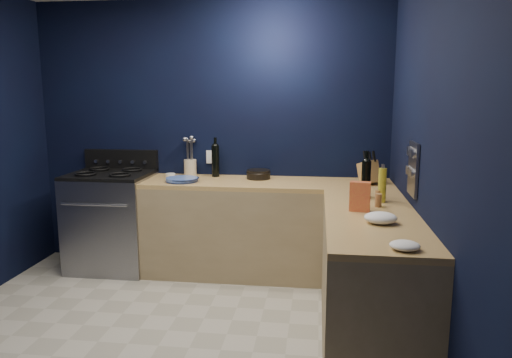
% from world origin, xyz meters
% --- Properties ---
extents(floor, '(3.50, 3.50, 0.02)m').
position_xyz_m(floor, '(0.00, 0.00, -0.01)').
color(floor, '#A9A394').
rests_on(floor, ground).
extents(wall_back, '(3.50, 0.02, 2.60)m').
position_xyz_m(wall_back, '(0.00, 1.76, 1.30)').
color(wall_back, black).
rests_on(wall_back, ground).
extents(wall_right, '(0.02, 3.50, 2.60)m').
position_xyz_m(wall_right, '(1.76, 0.00, 1.30)').
color(wall_right, black).
rests_on(wall_right, ground).
extents(cab_back, '(2.30, 0.63, 0.86)m').
position_xyz_m(cab_back, '(0.60, 1.44, 0.43)').
color(cab_back, '#96815C').
rests_on(cab_back, floor).
extents(top_back, '(2.30, 0.63, 0.04)m').
position_xyz_m(top_back, '(0.60, 1.44, 0.88)').
color(top_back, olive).
rests_on(top_back, cab_back).
extents(cab_right, '(0.63, 1.67, 0.86)m').
position_xyz_m(cab_right, '(1.44, 0.29, 0.43)').
color(cab_right, '#96815C').
rests_on(cab_right, floor).
extents(top_right, '(0.63, 1.67, 0.04)m').
position_xyz_m(top_right, '(1.44, 0.29, 0.88)').
color(top_right, olive).
rests_on(top_right, cab_right).
extents(gas_range, '(0.76, 0.66, 0.92)m').
position_xyz_m(gas_range, '(-0.93, 1.42, 0.46)').
color(gas_range, gray).
rests_on(gas_range, floor).
extents(oven_door, '(0.59, 0.02, 0.42)m').
position_xyz_m(oven_door, '(-0.93, 1.10, 0.45)').
color(oven_door, black).
rests_on(oven_door, gas_range).
extents(cooktop, '(0.76, 0.66, 0.03)m').
position_xyz_m(cooktop, '(-0.93, 1.42, 0.94)').
color(cooktop, black).
rests_on(cooktop, gas_range).
extents(backguard, '(0.76, 0.06, 0.20)m').
position_xyz_m(backguard, '(-0.93, 1.72, 1.04)').
color(backguard, black).
rests_on(backguard, gas_range).
extents(spice_panel, '(0.02, 0.28, 0.38)m').
position_xyz_m(spice_panel, '(1.74, 0.55, 1.18)').
color(spice_panel, gray).
rests_on(spice_panel, wall_right).
extents(wall_outlet, '(0.09, 0.02, 0.13)m').
position_xyz_m(wall_outlet, '(0.00, 1.74, 1.08)').
color(wall_outlet, white).
rests_on(wall_outlet, wall_back).
extents(plate_stack, '(0.34, 0.34, 0.04)m').
position_xyz_m(plate_stack, '(-0.19, 1.33, 0.92)').
color(plate_stack, '#315893').
rests_on(plate_stack, top_back).
extents(ramekin, '(0.12, 0.12, 0.04)m').
position_xyz_m(ramekin, '(-0.36, 1.55, 0.92)').
color(ramekin, white).
rests_on(ramekin, top_back).
extents(utensil_crock, '(0.16, 0.16, 0.16)m').
position_xyz_m(utensil_crock, '(-0.20, 1.69, 0.98)').
color(utensil_crock, beige).
rests_on(utensil_crock, top_back).
extents(wine_bottle_back, '(0.09, 0.09, 0.31)m').
position_xyz_m(wine_bottle_back, '(0.07, 1.63, 1.05)').
color(wine_bottle_back, black).
rests_on(wine_bottle_back, top_back).
extents(lemon_basket, '(0.23, 0.23, 0.09)m').
position_xyz_m(lemon_basket, '(0.50, 1.57, 0.94)').
color(lemon_basket, black).
rests_on(lemon_basket, top_back).
extents(knife_block, '(0.21, 0.26, 0.25)m').
position_xyz_m(knife_block, '(1.52, 1.45, 1.00)').
color(knife_block, olive).
rests_on(knife_block, top_back).
extents(wine_bottle_right, '(0.09, 0.09, 0.29)m').
position_xyz_m(wine_bottle_right, '(1.44, 0.84, 1.05)').
color(wine_bottle_right, black).
rests_on(wine_bottle_right, top_right).
extents(oil_bottle, '(0.07, 0.07, 0.26)m').
position_xyz_m(oil_bottle, '(1.54, 0.70, 1.03)').
color(oil_bottle, '#9D9621').
rests_on(oil_bottle, top_right).
extents(spice_jar_near, '(0.05, 0.05, 0.09)m').
position_xyz_m(spice_jar_near, '(1.52, 0.69, 0.95)').
color(spice_jar_near, olive).
rests_on(spice_jar_near, top_right).
extents(spice_jar_far, '(0.06, 0.06, 0.10)m').
position_xyz_m(spice_jar_far, '(1.50, 0.54, 0.95)').
color(spice_jar_far, olive).
rests_on(spice_jar_far, top_right).
extents(crouton_bag, '(0.15, 0.09, 0.21)m').
position_xyz_m(crouton_bag, '(1.36, 0.39, 1.00)').
color(crouton_bag, red).
rests_on(crouton_bag, top_right).
extents(towel_front, '(0.24, 0.22, 0.07)m').
position_xyz_m(towel_front, '(1.46, 0.08, 0.94)').
color(towel_front, white).
rests_on(towel_front, top_right).
extents(towel_end, '(0.17, 0.15, 0.05)m').
position_xyz_m(towel_end, '(1.52, -0.43, 0.92)').
color(towel_end, white).
rests_on(towel_end, top_right).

